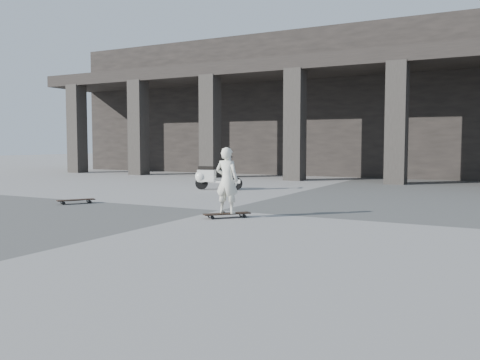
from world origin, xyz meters
The scene contains 6 objects.
ground centered at (0.00, 0.00, 0.00)m, with size 90.00×90.00×0.00m, color #4C4C4A.
colonnade centered at (0.00, 13.77, 3.03)m, with size 28.00×8.82×6.00m.
longboard centered at (0.63, -0.81, 0.07)m, with size 0.72×0.77×0.09m.
skateboard_spare centered at (-3.38, -0.50, 0.07)m, with size 0.60×0.79×0.10m.
child centered at (0.63, -0.81, 0.68)m, with size 0.43×0.28×1.18m, color silver.
scooter centered at (-2.54, 3.87, 0.38)m, with size 1.36×0.65×0.97m.
Camera 1 is at (5.05, -8.67, 1.33)m, focal length 38.00 mm.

